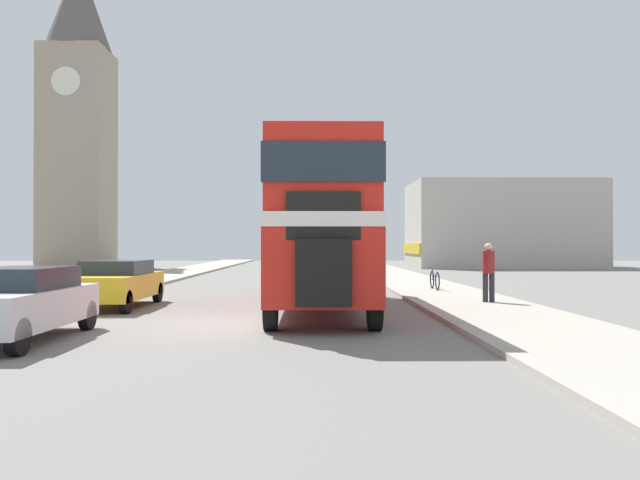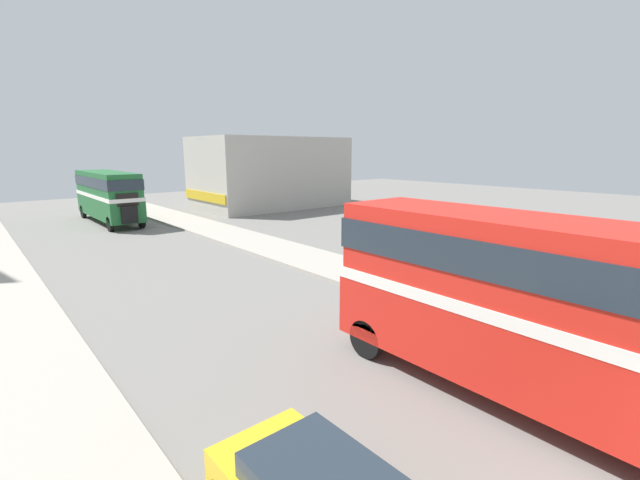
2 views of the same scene
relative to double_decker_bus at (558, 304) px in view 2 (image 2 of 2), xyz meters
name	(u,v)px [view 2 (image 2 of 2)]	position (x,y,z in m)	size (l,w,h in m)	color
double_decker_bus	(558,304)	(0.00, 0.00, 0.00)	(2.55, 11.19, 4.38)	red
bus_distant	(108,192)	(-0.20, 34.20, -0.14)	(2.52, 10.53, 4.12)	#1E602D
pedestrian_walking	(593,304)	(5.13, 0.81, -1.48)	(0.36, 0.36, 1.78)	#282833
bicycle_on_pavement	(435,287)	(4.53, 6.12, -2.13)	(0.05, 1.76, 0.78)	black
shop_building_block	(271,172)	(15.64, 34.21, 0.94)	(15.01, 8.64, 7.09)	#B2ADA3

